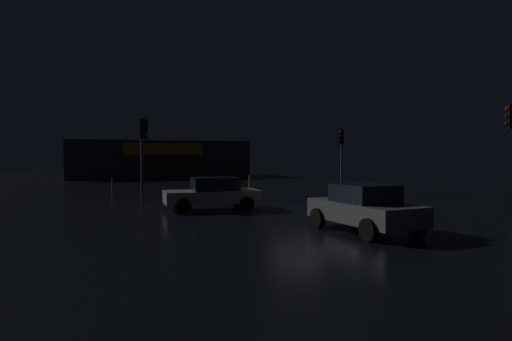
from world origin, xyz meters
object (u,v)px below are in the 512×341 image
Objects in this scene: car_near at (213,193)px; store_building at (157,159)px; traffic_signal_cross_left at (143,143)px; car_far at (364,208)px; traffic_signal_main at (341,145)px.

store_building is at bearing 86.36° from car_near.
traffic_signal_cross_left is 1.07× the size of car_far.
store_building reaches higher than car_near.
store_building is 4.46× the size of car_near.
store_building reaches higher than car_far.
traffic_signal_cross_left is 5.63m from car_near.
traffic_signal_cross_left is (-12.42, -0.69, -0.04)m from traffic_signal_main.
traffic_signal_main is 12.44m from traffic_signal_cross_left.
car_near is 7.77m from car_far.
traffic_signal_main is 0.95× the size of traffic_signal_cross_left.
store_building is at bearing 106.98° from traffic_signal_main.
traffic_signal_main is 14.30m from car_far.
traffic_signal_main reaches higher than car_far.
car_near is at bearing -60.54° from traffic_signal_cross_left.
traffic_signal_main is 1.02× the size of car_far.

